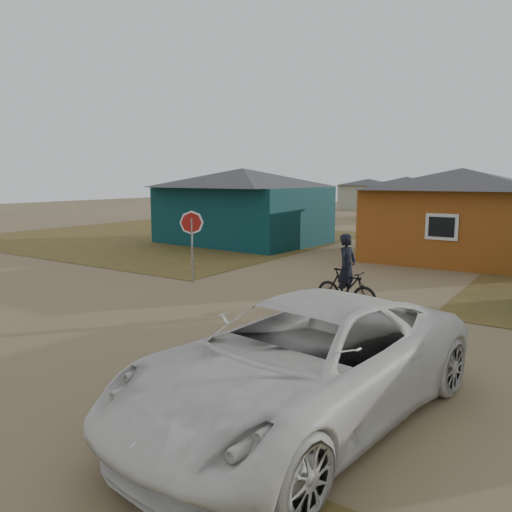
{
  "coord_description": "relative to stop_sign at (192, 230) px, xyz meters",
  "views": [
    {
      "loc": [
        7.1,
        -8.54,
        3.47
      ],
      "look_at": [
        -0.62,
        3.0,
        1.3
      ],
      "focal_mm": 35.0,
      "sensor_mm": 36.0,
      "label": 1
    }
  ],
  "objects": [
    {
      "name": "grass_nw",
      "position": [
        -10.21,
        9.08,
        -1.77
      ],
      "size": [
        20.0,
        18.0,
        0.0
      ],
      "primitive_type": "cube",
      "color": "brown",
      "rests_on": "ground"
    },
    {
      "name": "vehicle",
      "position": [
        7.65,
        -6.41,
        -0.92
      ],
      "size": [
        3.65,
        6.52,
        1.72
      ],
      "primitive_type": "imported",
      "rotation": [
        0.0,
        0.0,
        -0.13
      ],
      "color": "white",
      "rests_on": "ground"
    },
    {
      "name": "house_yellow",
      "position": [
        6.29,
        10.08,
        0.22
      ],
      "size": [
        7.72,
        6.76,
        3.9
      ],
      "color": "#924A16",
      "rests_on": "ground"
    },
    {
      "name": "house_pale_west",
      "position": [
        -2.21,
        30.08,
        0.08
      ],
      "size": [
        7.04,
        6.15,
        3.6
      ],
      "color": "#9AA089",
      "rests_on": "ground"
    },
    {
      "name": "ground",
      "position": [
        3.79,
        -3.92,
        -1.78
      ],
      "size": [
        120.0,
        120.0,
        0.0
      ],
      "primitive_type": "plane",
      "color": "olive"
    },
    {
      "name": "house_teal",
      "position": [
        -4.71,
        9.58,
        0.28
      ],
      "size": [
        8.93,
        7.08,
        4.0
      ],
      "color": "#092F33",
      "rests_on": "ground"
    },
    {
      "name": "stop_sign",
      "position": [
        0.0,
        0.0,
        0.0
      ],
      "size": [
        0.77,
        0.27,
        2.41
      ],
      "color": "gray",
      "rests_on": "ground"
    },
    {
      "name": "cyclist",
      "position": [
        5.66,
        -0.29,
        -1.04
      ],
      "size": [
        1.84,
        0.7,
        2.02
      ],
      "color": "black",
      "rests_on": "ground"
    },
    {
      "name": "house_pale_north",
      "position": [
        -10.21,
        42.08,
        -0.03
      ],
      "size": [
        6.28,
        5.81,
        3.4
      ],
      "color": "#9AA089",
      "rests_on": "ground"
    }
  ]
}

